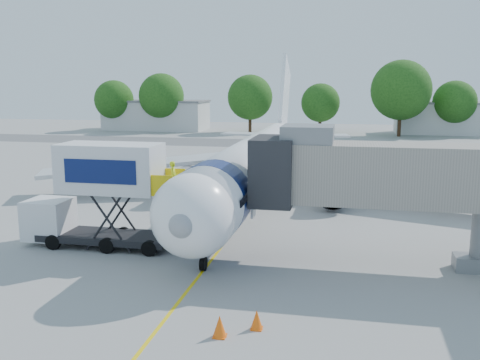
# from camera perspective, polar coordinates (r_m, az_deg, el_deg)

# --- Properties ---
(ground) EXTENTS (160.00, 160.00, 0.00)m
(ground) POSITION_cam_1_polar(r_m,az_deg,el_deg) (34.04, 0.34, -4.22)
(ground) COLOR #989896
(ground) RESTS_ON ground
(guidance_line) EXTENTS (0.15, 70.00, 0.01)m
(guidance_line) POSITION_cam_1_polar(r_m,az_deg,el_deg) (34.04, 0.34, -4.22)
(guidance_line) COLOR yellow
(guidance_line) RESTS_ON ground
(taxiway_strip) EXTENTS (120.00, 10.00, 0.01)m
(taxiway_strip) POSITION_cam_1_polar(r_m,az_deg,el_deg) (75.07, 6.61, 3.81)
(taxiway_strip) COLOR #59595B
(taxiway_strip) RESTS_ON ground
(aircraft) EXTENTS (34.17, 37.73, 11.35)m
(aircraft) POSITION_cam_1_polar(r_m,az_deg,el_deg) (37.41, 1.58, 1.72)
(aircraft) COLOR white
(aircraft) RESTS_ON ground
(jet_bridge) EXTENTS (13.90, 3.20, 6.60)m
(jet_bridge) POSITION_cam_1_polar(r_m,az_deg,el_deg) (25.71, 14.94, 0.50)
(jet_bridge) COLOR gray
(jet_bridge) RESTS_ON ground
(catering_hiloader) EXTENTS (8.50, 2.44, 5.50)m
(catering_hiloader) POSITION_cam_1_polar(r_m,az_deg,el_deg) (28.90, -14.74, -1.62)
(catering_hiloader) COLOR black
(catering_hiloader) RESTS_ON ground
(safety_cone_a) EXTENTS (0.45, 0.45, 0.71)m
(safety_cone_a) POSITION_cam_1_polar(r_m,az_deg,el_deg) (19.51, 1.79, -14.70)
(safety_cone_a) COLOR #FA5C0D
(safety_cone_a) RESTS_ON ground
(safety_cone_b) EXTENTS (0.49, 0.49, 0.78)m
(safety_cone_b) POSITION_cam_1_polar(r_m,az_deg,el_deg) (18.98, -2.18, -15.36)
(safety_cone_b) COLOR #FA5C0D
(safety_cone_b) RESTS_ON ground
(outbuilding_left) EXTENTS (18.40, 8.40, 5.30)m
(outbuilding_left) POSITION_cam_1_polar(r_m,az_deg,el_deg) (98.68, -8.92, 6.88)
(outbuilding_left) COLOR silver
(outbuilding_left) RESTS_ON ground
(outbuilding_right) EXTENTS (16.40, 7.40, 5.30)m
(outbuilding_right) POSITION_cam_1_polar(r_m,az_deg,el_deg) (95.76, 21.04, 6.21)
(outbuilding_right) COLOR silver
(outbuilding_right) RESTS_ON ground
(tree_a) EXTENTS (6.95, 6.95, 8.87)m
(tree_a) POSITION_cam_1_polar(r_m,az_deg,el_deg) (98.71, -13.28, 8.31)
(tree_a) COLOR #382314
(tree_a) RESTS_ON ground
(tree_b) EXTENTS (7.88, 7.88, 10.05)m
(tree_b) POSITION_cam_1_polar(r_m,az_deg,el_deg) (95.28, -8.39, 8.84)
(tree_b) COLOR #382314
(tree_b) RESTS_ON ground
(tree_c) EXTENTS (7.69, 7.69, 9.81)m
(tree_c) POSITION_cam_1_polar(r_m,az_deg,el_deg) (92.23, 1.09, 8.81)
(tree_c) COLOR #382314
(tree_c) RESTS_ON ground
(tree_d) EXTENTS (6.54, 6.54, 8.34)m
(tree_d) POSITION_cam_1_polar(r_m,az_deg,el_deg) (92.46, 8.58, 8.14)
(tree_d) COLOR #382314
(tree_d) RESTS_ON ground
(tree_e) EXTENTS (9.41, 9.41, 12.00)m
(tree_e) POSITION_cam_1_polar(r_m,az_deg,el_deg) (88.57, 16.81, 9.17)
(tree_e) COLOR #382314
(tree_e) RESTS_ON ground
(tree_f) EXTENTS (6.91, 6.91, 8.80)m
(tree_f) POSITION_cam_1_polar(r_m,az_deg,el_deg) (93.32, 21.92, 7.71)
(tree_f) COLOR #382314
(tree_f) RESTS_ON ground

